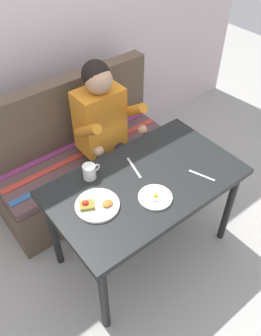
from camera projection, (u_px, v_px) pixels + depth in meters
name	position (u px, v px, depth m)	size (l,w,h in m)	color
ground_plane	(143.00, 248.00, 2.59)	(8.00, 8.00, 0.00)	#A2A09B
back_wall	(32.00, 23.00, 2.42)	(4.40, 0.10, 2.60)	beige
table	(145.00, 189.00, 2.15)	(1.20, 0.70, 0.73)	black
couch	(84.00, 162.00, 2.80)	(1.44, 0.56, 1.00)	brown
person	(106.00, 126.00, 2.47)	(0.45, 0.61, 1.21)	orange
plate_breakfast	(96.00, 205.00, 1.93)	(0.25, 0.25, 0.05)	white
plate_eggs	(155.00, 197.00, 1.98)	(0.20, 0.20, 0.04)	white
coffee_mug	(90.00, 171.00, 2.08)	(0.12, 0.08, 0.09)	white
fork	(202.00, 176.00, 2.12)	(0.01, 0.17, 0.01)	silver
knife	(134.00, 168.00, 2.17)	(0.01, 0.20, 0.01)	silver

